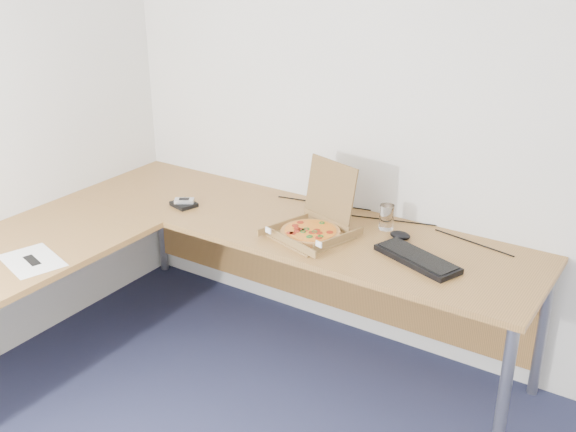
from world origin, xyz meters
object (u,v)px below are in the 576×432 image
Objects in this scene: pizza_box at (313,228)px; keyboard at (417,259)px; desk at (188,243)px; wallet at (184,204)px; drinking_glass at (387,217)px.

pizza_box is 0.91× the size of keyboard.
wallet is at bearing 133.31° from desk.
drinking_glass is (0.75, 0.61, 0.09)m from desk.
wallet is at bearing -156.38° from keyboard.
desk is 0.60m from pizza_box.
wallet reaches higher than desk.
drinking_glass is 1.08m from wallet.
desk is at bearing -127.18° from pizza_box.
keyboard is at bearing 18.76° from wallet.
desk is at bearing -139.77° from keyboard.
desk is at bearing -30.96° from wallet.
keyboard is 1.30m from wallet.
drinking_glass reaches higher than wallet.
wallet is at bearing -158.76° from pizza_box.
desk is 1.08m from keyboard.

